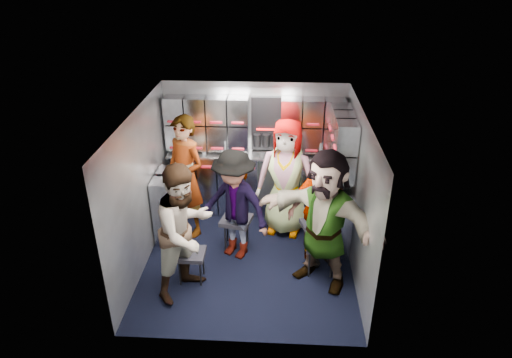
# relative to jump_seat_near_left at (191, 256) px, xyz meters

# --- Properties ---
(floor) EXTENTS (3.00, 3.00, 0.00)m
(floor) POSITION_rel_jump_seat_near_left_xyz_m (0.70, 0.48, -0.38)
(floor) COLOR black
(floor) RESTS_ON ground
(wall_back) EXTENTS (2.80, 0.04, 2.10)m
(wall_back) POSITION_rel_jump_seat_near_left_xyz_m (0.70, 1.98, 0.67)
(wall_back) COLOR gray
(wall_back) RESTS_ON ground
(wall_left) EXTENTS (0.04, 3.00, 2.10)m
(wall_left) POSITION_rel_jump_seat_near_left_xyz_m (-0.70, 0.48, 0.67)
(wall_left) COLOR gray
(wall_left) RESTS_ON ground
(wall_right) EXTENTS (0.04, 3.00, 2.10)m
(wall_right) POSITION_rel_jump_seat_near_left_xyz_m (2.10, 0.48, 0.67)
(wall_right) COLOR gray
(wall_right) RESTS_ON ground
(ceiling) EXTENTS (2.80, 3.00, 0.02)m
(ceiling) POSITION_rel_jump_seat_near_left_xyz_m (0.70, 0.48, 1.72)
(ceiling) COLOR silver
(ceiling) RESTS_ON wall_back
(cart_bank_back) EXTENTS (2.68, 0.38, 0.99)m
(cart_bank_back) POSITION_rel_jump_seat_near_left_xyz_m (0.70, 1.77, 0.12)
(cart_bank_back) COLOR #90949F
(cart_bank_back) RESTS_ON ground
(cart_bank_left) EXTENTS (0.38, 0.76, 0.99)m
(cart_bank_left) POSITION_rel_jump_seat_near_left_xyz_m (-0.49, 1.04, 0.12)
(cart_bank_left) COLOR #90949F
(cart_bank_left) RESTS_ON ground
(counter) EXTENTS (2.68, 0.42, 0.03)m
(counter) POSITION_rel_jump_seat_near_left_xyz_m (0.70, 1.77, 0.64)
(counter) COLOR #AFB2B7
(counter) RESTS_ON cart_bank_back
(locker_bank_back) EXTENTS (2.68, 0.28, 0.82)m
(locker_bank_back) POSITION_rel_jump_seat_near_left_xyz_m (0.70, 1.83, 1.11)
(locker_bank_back) COLOR #90949F
(locker_bank_back) RESTS_ON wall_back
(locker_bank_right) EXTENTS (0.28, 1.00, 0.82)m
(locker_bank_right) POSITION_rel_jump_seat_near_left_xyz_m (1.95, 1.18, 1.11)
(locker_bank_right) COLOR #90949F
(locker_bank_right) RESTS_ON wall_right
(right_cabinet) EXTENTS (0.28, 1.20, 1.00)m
(right_cabinet) POSITION_rel_jump_seat_near_left_xyz_m (1.95, 1.08, 0.12)
(right_cabinet) COLOR #90949F
(right_cabinet) RESTS_ON ground
(coffee_niche) EXTENTS (0.46, 0.16, 0.84)m
(coffee_niche) POSITION_rel_jump_seat_near_left_xyz_m (0.88, 1.89, 1.09)
(coffee_niche) COLOR black
(coffee_niche) RESTS_ON wall_back
(red_latch_strip) EXTENTS (2.60, 0.02, 0.03)m
(red_latch_strip) POSITION_rel_jump_seat_near_left_xyz_m (0.70, 1.57, 0.50)
(red_latch_strip) COLOR maroon
(red_latch_strip) RESTS_ON cart_bank_back
(jump_seat_near_left) EXTENTS (0.36, 0.34, 0.43)m
(jump_seat_near_left) POSITION_rel_jump_seat_near_left_xyz_m (0.00, 0.00, 0.00)
(jump_seat_near_left) COLOR black
(jump_seat_near_left) RESTS_ON ground
(jump_seat_mid_left) EXTENTS (0.47, 0.46, 0.48)m
(jump_seat_mid_left) POSITION_rel_jump_seat_near_left_xyz_m (0.51, 0.76, 0.04)
(jump_seat_mid_left) COLOR black
(jump_seat_mid_left) RESTS_ON ground
(jump_seat_center) EXTENTS (0.38, 0.36, 0.43)m
(jump_seat_center) POSITION_rel_jump_seat_near_left_xyz_m (1.20, 1.44, -0.00)
(jump_seat_center) COLOR black
(jump_seat_center) RESTS_ON ground
(jump_seat_mid_right) EXTENTS (0.47, 0.46, 0.46)m
(jump_seat_mid_right) POSITION_rel_jump_seat_near_left_xyz_m (1.63, 0.72, 0.03)
(jump_seat_mid_right) COLOR black
(jump_seat_mid_right) RESTS_ON ground
(jump_seat_near_right) EXTENTS (0.40, 0.38, 0.46)m
(jump_seat_near_right) POSITION_rel_jump_seat_near_left_xyz_m (1.66, 0.27, 0.03)
(jump_seat_near_right) COLOR black
(jump_seat_near_right) RESTS_ON ground
(attendant_standing) EXTENTS (0.80, 0.75, 1.84)m
(attendant_standing) POSITION_rel_jump_seat_near_left_xyz_m (-0.25, 1.13, 0.54)
(attendant_standing) COLOR black
(attendant_standing) RESTS_ON ground
(attendant_arc_a) EXTENTS (1.02, 1.07, 1.74)m
(attendant_arc_a) POSITION_rel_jump_seat_near_left_xyz_m (0.00, -0.18, 0.49)
(attendant_arc_a) COLOR black
(attendant_arc_a) RESTS_ON ground
(attendant_arc_b) EXTENTS (1.18, 0.99, 1.59)m
(attendant_arc_b) POSITION_rel_jump_seat_near_left_xyz_m (0.51, 0.58, 0.42)
(attendant_arc_b) COLOR black
(attendant_arc_b) RESTS_ON ground
(attendant_arc_c) EXTENTS (0.97, 0.73, 1.78)m
(attendant_arc_c) POSITION_rel_jump_seat_near_left_xyz_m (1.20, 1.26, 0.51)
(attendant_arc_c) COLOR black
(attendant_arc_c) RESTS_ON ground
(attendant_arc_d) EXTENTS (1.02, 0.85, 1.63)m
(attendant_arc_d) POSITION_rel_jump_seat_near_left_xyz_m (1.63, 0.54, 0.44)
(attendant_arc_d) COLOR black
(attendant_arc_d) RESTS_ON ground
(attendant_arc_e) EXTENTS (1.72, 1.39, 1.84)m
(attendant_arc_e) POSITION_rel_jump_seat_near_left_xyz_m (1.66, 0.09, 0.54)
(attendant_arc_e) COLOR black
(attendant_arc_e) RESTS_ON ground
(bottle_left) EXTENTS (0.06, 0.06, 0.23)m
(bottle_left) POSITION_rel_jump_seat_near_left_xyz_m (-0.07, 1.72, 0.77)
(bottle_left) COLOR white
(bottle_left) RESTS_ON counter
(bottle_mid) EXTENTS (0.07, 0.07, 0.23)m
(bottle_mid) POSITION_rel_jump_seat_near_left_xyz_m (0.27, 1.72, 0.77)
(bottle_mid) COLOR white
(bottle_mid) RESTS_ON counter
(bottle_right) EXTENTS (0.07, 0.07, 0.23)m
(bottle_right) POSITION_rel_jump_seat_near_left_xyz_m (1.71, 1.72, 0.76)
(bottle_right) COLOR white
(bottle_right) RESTS_ON counter
(cup_left) EXTENTS (0.08, 0.08, 0.10)m
(cup_left) POSITION_rel_jump_seat_near_left_xyz_m (-0.34, 1.71, 0.70)
(cup_left) COLOR tan
(cup_left) RESTS_ON counter
(cup_right) EXTENTS (0.08, 0.08, 0.11)m
(cup_right) POSITION_rel_jump_seat_near_left_xyz_m (1.91, 1.71, 0.70)
(cup_right) COLOR tan
(cup_right) RESTS_ON counter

